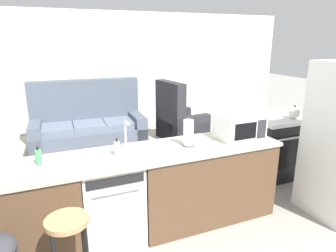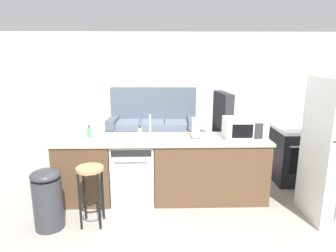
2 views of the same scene
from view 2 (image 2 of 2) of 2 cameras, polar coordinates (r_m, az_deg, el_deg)
name	(u,v)px [view 2 (image 2 of 2)]	position (r m, az deg, el deg)	size (l,w,h in m)	color
ground_plane	(152,198)	(4.47, -3.09, -13.52)	(24.00, 24.00, 0.00)	gray
wall_back	(167,82)	(8.21, -0.27, 8.44)	(10.00, 0.06, 2.60)	silver
kitchen_counter	(168,171)	(4.29, 0.07, -8.51)	(2.94, 0.66, 0.90)	brown
dishwasher	(134,171)	(4.31, -6.52, -8.50)	(0.58, 0.61, 0.84)	silver
stove_range	(298,155)	(5.28, 23.56, -5.03)	(0.76, 0.68, 0.90)	black
microwave	(242,128)	(4.25, 13.98, -0.35)	(0.50, 0.37, 0.28)	white
sink_faucet	(150,126)	(4.28, -3.43, 0.02)	(0.07, 0.18, 0.30)	silver
paper_towel_roll	(196,128)	(4.13, 5.28, -0.43)	(0.14, 0.14, 0.28)	#4C4C51
soap_bottle	(140,133)	(4.14, -5.36, -1.30)	(0.06, 0.06, 0.18)	silver
dish_soap_bottle	(89,132)	(4.30, -14.77, -1.15)	(0.06, 0.06, 0.18)	#4CB266
kettle	(316,124)	(5.11, 26.42, 0.31)	(0.21, 0.17, 0.19)	silver
bar_stool	(91,183)	(3.73, -14.51, -10.53)	(0.32, 0.32, 0.74)	tan
trash_bin	(48,198)	(3.89, -21.95, -12.67)	(0.35, 0.35, 0.74)	#333338
couch	(153,126)	(7.00, -2.88, 0.01)	(2.04, 0.99, 1.27)	#515B6B
armchair	(230,129)	(7.03, 11.79, -0.58)	(0.91, 0.95, 1.20)	#2D2D33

